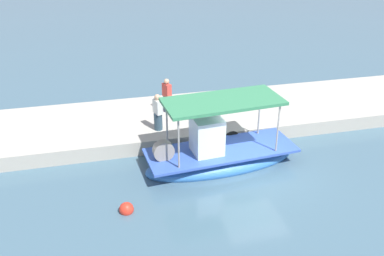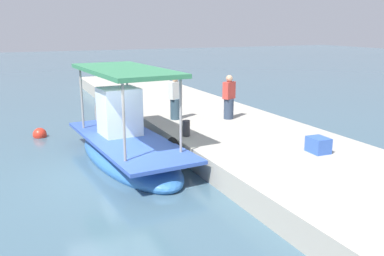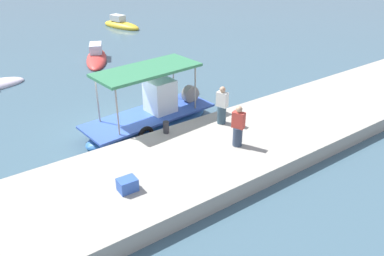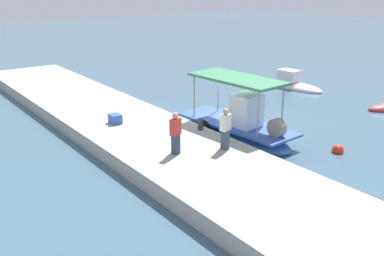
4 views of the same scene
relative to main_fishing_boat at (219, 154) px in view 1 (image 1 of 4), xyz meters
The scene contains 8 objects.
ground_plane 1.59m from the main_fishing_boat, 150.13° to the left, with size 120.00×120.00×0.00m, color #416071.
dock_quay 4.07m from the main_fishing_boat, 108.87° to the right, with size 36.00×4.88×0.64m, color #ABA69A.
main_fishing_boat is the anchor object (origin of this frame).
fisherman_near_bollard 4.53m from the main_fishing_boat, 73.31° to the right, with size 0.47×0.52×1.62m.
fisherman_by_crate 3.27m from the main_fishing_boat, 50.30° to the right, with size 0.46×0.52×1.64m.
mooring_bollard 1.90m from the main_fishing_boat, 101.65° to the right, with size 0.24×0.24×0.50m, color #2D2D33.
cargo_crate 5.60m from the main_fishing_boat, 128.03° to the right, with size 0.58×0.47×0.42m, color #355CB9.
marker_buoy 4.51m from the main_fishing_boat, 29.42° to the left, with size 0.50×0.50×0.50m.
Camera 1 is at (5.80, 13.23, 8.94)m, focal length 39.70 mm.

